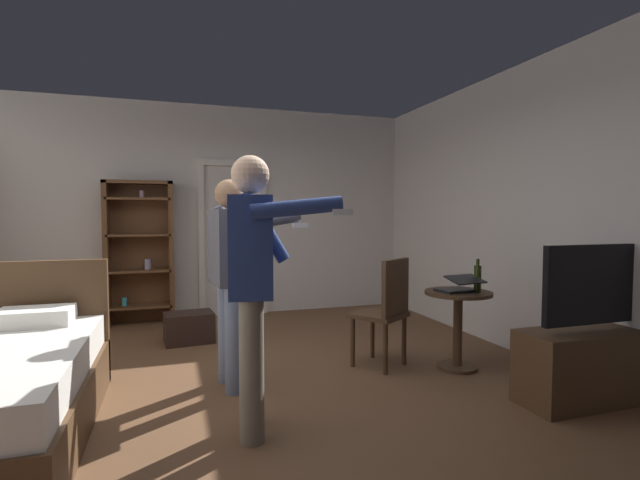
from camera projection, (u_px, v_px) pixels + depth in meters
ground_plane at (241, 391)px, 3.59m from camera, size 6.26×6.26×0.00m
wall_back at (209, 211)px, 6.27m from camera, size 5.80×0.12×2.86m
wall_right at (537, 210)px, 4.39m from camera, size 0.12×5.93×2.86m
doorway_frame at (233, 227)px, 6.30m from camera, size 0.93×0.08×2.13m
bookshelf at (140, 247)px, 5.81m from camera, size 0.82×0.32×1.81m
tv_flatscreen at (595, 356)px, 3.40m from camera, size 1.19×0.40×1.17m
side_table at (458, 317)px, 4.09m from camera, size 0.59×0.59×0.70m
laptop at (459, 286)px, 4.03m from camera, size 0.36×0.37×0.15m
bottle_on_table at (478, 278)px, 4.04m from camera, size 0.06×0.06×0.29m
wooden_chair at (386, 308)px, 4.13m from camera, size 0.58×0.58×0.99m
person_blue_shirt at (253, 273)px, 2.85m from camera, size 0.70×0.67×1.75m
person_striped_shirt at (231, 267)px, 3.63m from camera, size 0.73×0.64×1.66m
suitcase_dark at (189, 327)px, 4.96m from camera, size 0.54×0.41×0.32m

